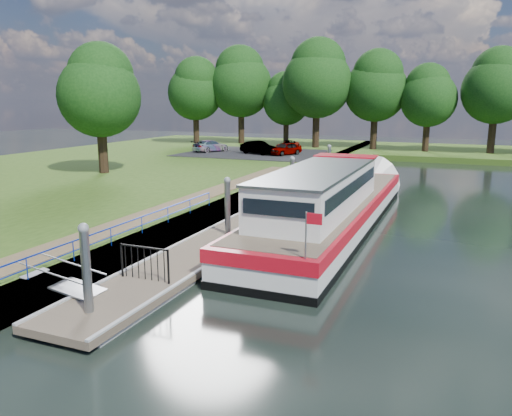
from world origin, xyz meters
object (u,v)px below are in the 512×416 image
at_px(car_c, 211,146).
at_px(car_b, 258,148).
at_px(car_d, 287,146).
at_px(car_a, 286,149).
at_px(pontoon, 265,217).
at_px(barge, 335,204).

bearing_deg(car_c, car_b, -163.89).
height_order(car_b, car_d, car_b).
bearing_deg(car_a, car_c, -155.98).
xyz_separation_m(pontoon, barge, (3.60, 0.46, 0.90)).
xyz_separation_m(car_a, car_b, (-2.81, -0.41, 0.04)).
distance_m(car_c, car_d, 8.44).
relative_size(car_a, car_b, 0.91).
bearing_deg(car_c, car_a, -159.45).
relative_size(barge, car_d, 5.33).
bearing_deg(barge, car_a, 114.42).
bearing_deg(pontoon, car_d, 106.53).
distance_m(car_b, car_d, 5.06).
bearing_deg(car_d, pontoon, -74.94).
height_order(barge, car_c, barge).
bearing_deg(barge, pontoon, -172.75).
distance_m(barge, car_b, 27.00).
distance_m(car_a, car_d, 4.61).
distance_m(pontoon, car_c, 29.01).
bearing_deg(car_b, car_c, 105.68).
bearing_deg(car_b, car_d, 3.70).
distance_m(pontoon, car_d, 29.88).
height_order(car_b, car_c, car_b).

